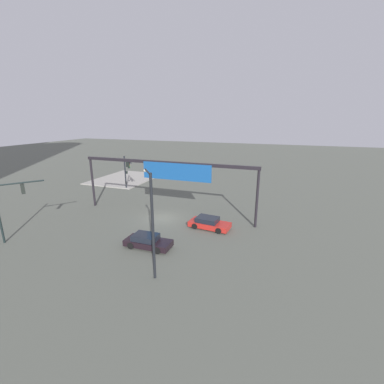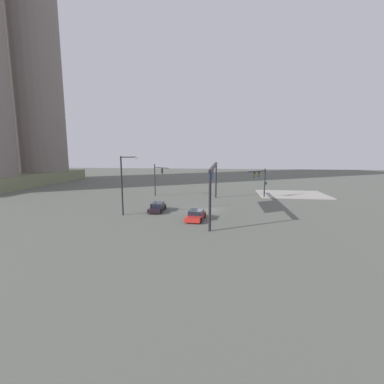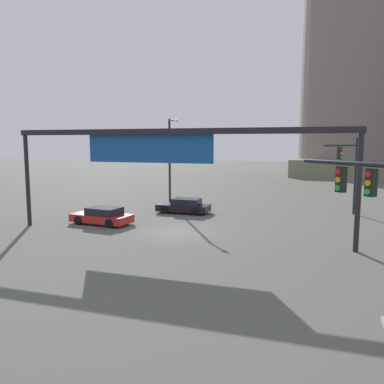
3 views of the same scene
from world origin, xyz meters
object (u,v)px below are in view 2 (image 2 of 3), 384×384
Objects in this scene: traffic_signal_near_corner at (158,176)px; streetlamp_curved_arm at (124,181)px; sedan_car_approaching at (196,215)px; traffic_signal_opposite_side at (261,178)px; sedan_car_waiting_far at (157,207)px.

streetlamp_curved_arm is (-15.37, 0.67, 0.60)m from traffic_signal_near_corner.
sedan_car_approaching is at bearing -24.21° from traffic_signal_near_corner.
streetlamp_curved_arm is 10.71m from sedan_car_approaching.
traffic_signal_opposite_side is at bearing 37.13° from traffic_signal_near_corner.
sedan_car_waiting_far is at bearing -38.98° from traffic_signal_near_corner.
traffic_signal_opposite_side is at bearing 154.93° from sedan_car_approaching.
traffic_signal_near_corner is 19.27m from traffic_signal_opposite_side.
streetlamp_curved_arm is (-15.37, 19.94, 0.87)m from traffic_signal_opposite_side.
traffic_signal_opposite_side reaches higher than sedan_car_waiting_far.
streetlamp_curved_arm reaches higher than traffic_signal_opposite_side.
sedan_car_approaching and sedan_car_waiting_far have the same top height.
sedan_car_waiting_far is at bearing -3.73° from streetlamp_curved_arm.
traffic_signal_near_corner is at bearing -145.31° from sedan_car_approaching.
streetlamp_curved_arm is at bearing -55.35° from traffic_signal_near_corner.
traffic_signal_near_corner is 1.37× the size of sedan_car_approaching.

